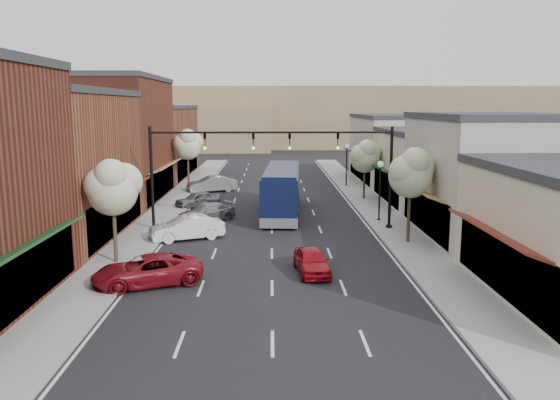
{
  "coord_description": "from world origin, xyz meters",
  "views": [
    {
      "loc": [
        -0.03,
        -28.21,
        8.34
      ],
      "look_at": [
        0.55,
        7.23,
        2.2
      ],
      "focal_mm": 35.0,
      "sensor_mm": 36.0,
      "label": 1
    }
  ],
  "objects_px": {
    "lamp_post_far": "(347,158)",
    "parked_car_c": "(206,212)",
    "lamp_post_near": "(380,181)",
    "parked_car_b": "(187,228)",
    "parked_car_d": "(197,199)",
    "signal_mast_right": "(356,162)",
    "coach_bus": "(282,190)",
    "tree_right_far": "(365,155)",
    "red_hatchback": "(312,261)",
    "tree_right_near": "(412,172)",
    "tree_left_near": "(113,186)",
    "tree_left_far": "(188,144)",
    "parked_car_a": "(147,271)",
    "parked_car_e": "(212,184)",
    "signal_mast_left": "(187,162)"
  },
  "relations": [
    {
      "from": "signal_mast_right",
      "to": "lamp_post_far",
      "type": "bearing_deg",
      "value": 83.78
    },
    {
      "from": "parked_car_b",
      "to": "parked_car_d",
      "type": "xyz_separation_m",
      "value": [
        -0.84,
        11.31,
        -0.12
      ]
    },
    {
      "from": "tree_right_near",
      "to": "parked_car_b",
      "type": "xyz_separation_m",
      "value": [
        -13.7,
        1.43,
        -3.69
      ]
    },
    {
      "from": "parked_car_b",
      "to": "parked_car_e",
      "type": "distance_m",
      "value": 19.32
    },
    {
      "from": "signal_mast_right",
      "to": "parked_car_c",
      "type": "bearing_deg",
      "value": 163.76
    },
    {
      "from": "signal_mast_right",
      "to": "lamp_post_far",
      "type": "relative_size",
      "value": 1.85
    },
    {
      "from": "signal_mast_left",
      "to": "tree_right_far",
      "type": "xyz_separation_m",
      "value": [
        13.97,
        11.95,
        -0.63
      ]
    },
    {
      "from": "lamp_post_far",
      "to": "parked_car_e",
      "type": "bearing_deg",
      "value": -166.34
    },
    {
      "from": "tree_left_far",
      "to": "parked_car_b",
      "type": "height_order",
      "value": "tree_left_far"
    },
    {
      "from": "tree_left_near",
      "to": "lamp_post_near",
      "type": "height_order",
      "value": "tree_left_near"
    },
    {
      "from": "signal_mast_left",
      "to": "signal_mast_right",
      "type": "bearing_deg",
      "value": 0.0
    },
    {
      "from": "tree_right_near",
      "to": "tree_right_far",
      "type": "relative_size",
      "value": 1.1
    },
    {
      "from": "parked_car_a",
      "to": "parked_car_c",
      "type": "distance_m",
      "value": 14.54
    },
    {
      "from": "red_hatchback",
      "to": "parked_car_b",
      "type": "bearing_deg",
      "value": 129.63
    },
    {
      "from": "tree_right_near",
      "to": "parked_car_b",
      "type": "bearing_deg",
      "value": 174.05
    },
    {
      "from": "tree_right_far",
      "to": "parked_car_e",
      "type": "relative_size",
      "value": 1.14
    },
    {
      "from": "red_hatchback",
      "to": "parked_car_d",
      "type": "height_order",
      "value": "same"
    },
    {
      "from": "tree_left_near",
      "to": "lamp_post_far",
      "type": "relative_size",
      "value": 1.28
    },
    {
      "from": "parked_car_e",
      "to": "lamp_post_far",
      "type": "bearing_deg",
      "value": 80.52
    },
    {
      "from": "parked_car_b",
      "to": "lamp_post_far",
      "type": "bearing_deg",
      "value": 127.4
    },
    {
      "from": "tree_left_near",
      "to": "parked_car_d",
      "type": "height_order",
      "value": "tree_left_near"
    },
    {
      "from": "parked_car_b",
      "to": "tree_left_near",
      "type": "bearing_deg",
      "value": -50.53
    },
    {
      "from": "coach_bus",
      "to": "parked_car_b",
      "type": "bearing_deg",
      "value": -123.97
    },
    {
      "from": "parked_car_c",
      "to": "parked_car_d",
      "type": "bearing_deg",
      "value": 157.8
    },
    {
      "from": "tree_left_near",
      "to": "coach_bus",
      "type": "bearing_deg",
      "value": 56.21
    },
    {
      "from": "tree_right_far",
      "to": "parked_car_b",
      "type": "distance_m",
      "value": 20.26
    },
    {
      "from": "tree_left_near",
      "to": "parked_car_c",
      "type": "relative_size",
      "value": 1.28
    },
    {
      "from": "lamp_post_far",
      "to": "red_hatchback",
      "type": "bearing_deg",
      "value": -101.04
    },
    {
      "from": "tree_left_far",
      "to": "red_hatchback",
      "type": "relative_size",
      "value": 1.62
    },
    {
      "from": "coach_bus",
      "to": "tree_left_far",
      "type": "bearing_deg",
      "value": 129.23
    },
    {
      "from": "signal_mast_right",
      "to": "signal_mast_left",
      "type": "height_order",
      "value": "same"
    },
    {
      "from": "signal_mast_left",
      "to": "parked_car_c",
      "type": "relative_size",
      "value": 1.85
    },
    {
      "from": "red_hatchback",
      "to": "tree_left_far",
      "type": "bearing_deg",
      "value": 104.06
    },
    {
      "from": "signal_mast_right",
      "to": "parked_car_d",
      "type": "height_order",
      "value": "signal_mast_right"
    },
    {
      "from": "signal_mast_left",
      "to": "parked_car_a",
      "type": "distance_m",
      "value": 12.11
    },
    {
      "from": "parked_car_b",
      "to": "parked_car_c",
      "type": "relative_size",
      "value": 1.04
    },
    {
      "from": "tree_right_far",
      "to": "tree_left_far",
      "type": "bearing_deg",
      "value": 160.13
    },
    {
      "from": "parked_car_d",
      "to": "lamp_post_far",
      "type": "bearing_deg",
      "value": 92.36
    },
    {
      "from": "parked_car_e",
      "to": "tree_left_near",
      "type": "bearing_deg",
      "value": -28.69
    },
    {
      "from": "lamp_post_near",
      "to": "parked_car_b",
      "type": "xyz_separation_m",
      "value": [
        -13.15,
        -5.13,
        -2.25
      ]
    },
    {
      "from": "lamp_post_far",
      "to": "coach_bus",
      "type": "xyz_separation_m",
      "value": [
        -7.0,
        -14.53,
        -1.11
      ]
    },
    {
      "from": "tree_left_near",
      "to": "parked_car_e",
      "type": "xyz_separation_m",
      "value": [
        2.4,
        24.74,
        -3.43
      ]
    },
    {
      "from": "tree_left_far",
      "to": "coach_bus",
      "type": "bearing_deg",
      "value": -54.02
    },
    {
      "from": "tree_right_far",
      "to": "red_hatchback",
      "type": "height_order",
      "value": "tree_right_far"
    },
    {
      "from": "parked_car_a",
      "to": "parked_car_b",
      "type": "height_order",
      "value": "parked_car_b"
    },
    {
      "from": "tree_left_near",
      "to": "red_hatchback",
      "type": "bearing_deg",
      "value": -9.41
    },
    {
      "from": "lamp_post_far",
      "to": "parked_car_c",
      "type": "bearing_deg",
      "value": -126.59
    },
    {
      "from": "tree_right_near",
      "to": "tree_left_far",
      "type": "bearing_deg",
      "value": 127.04
    },
    {
      "from": "tree_right_far",
      "to": "tree_left_near",
      "type": "distance_m",
      "value": 25.99
    },
    {
      "from": "lamp_post_far",
      "to": "parked_car_b",
      "type": "relative_size",
      "value": 0.96
    }
  ]
}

